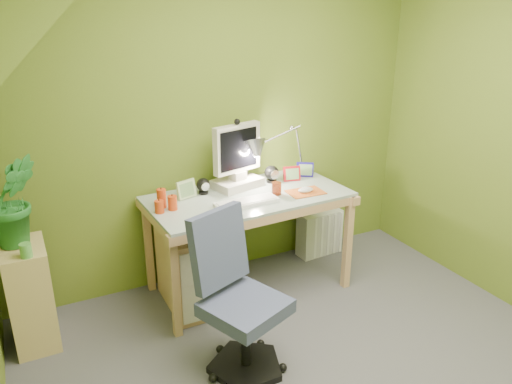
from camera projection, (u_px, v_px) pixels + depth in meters
name	position (u px, v px, depth m)	size (l,w,h in m)	color
wall_back	(219.00, 120.00, 3.58)	(3.20, 0.01, 2.40)	olive
slope_ceiling	(118.00, 49.00, 1.60)	(1.10, 3.20, 1.10)	white
desk	(249.00, 243.00, 3.59)	(1.38, 0.69, 0.74)	tan
monitor	(237.00, 150.00, 3.51)	(0.40, 0.23, 0.55)	beige
speaker_left	(203.00, 186.00, 3.46)	(0.09, 0.09, 0.11)	black
speaker_right	(272.00, 174.00, 3.69)	(0.11, 0.11, 0.13)	black
keyboard	(247.00, 202.00, 3.31)	(0.43, 0.14, 0.02)	white
mousepad	(305.00, 192.00, 3.50)	(0.25, 0.18, 0.01)	#BA551D
mouse	(306.00, 190.00, 3.50)	(0.11, 0.07, 0.04)	silver
amber_tumbler	(277.00, 189.00, 3.46)	(0.07, 0.07, 0.09)	maroon
candle_cluster	(163.00, 200.00, 3.20)	(0.17, 0.15, 0.13)	#C33A10
photo_frame_red	(292.00, 174.00, 3.72)	(0.13, 0.02, 0.11)	#B5131A
photo_frame_blue	(305.00, 169.00, 3.81)	(0.13, 0.02, 0.11)	navy
photo_frame_green	(186.00, 189.00, 3.39)	(0.14, 0.02, 0.12)	#B9D492
desk_lamp	(292.00, 140.00, 3.69)	(0.56, 0.24, 0.60)	#B0AFB4
side_ledge	(31.00, 295.00, 3.02)	(0.24, 0.38, 0.66)	tan
potted_plant	(13.00, 201.00, 2.85)	(0.30, 0.24, 0.55)	#256F2A
green_cup	(26.00, 250.00, 2.77)	(0.06, 0.06, 0.08)	#56A243
task_chair	(246.00, 307.00, 2.75)	(0.46, 0.46, 0.84)	#3C4462
radiator	(319.00, 233.00, 4.17)	(0.38, 0.15, 0.38)	silver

